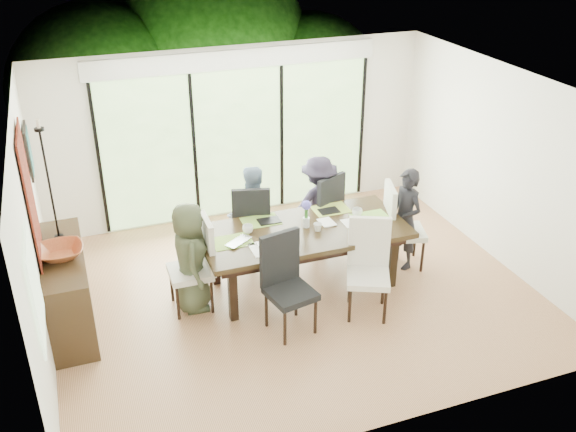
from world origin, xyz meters
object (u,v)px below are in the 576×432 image
object	(u,v)px
person_left_end	(190,257)
cup_b	(318,227)
sideboard	(67,288)
chair_near_left	(291,286)
laptop	(242,243)
cup_a	(248,229)
chair_far_right	(318,210)
person_far_left	(251,215)
table_top	(304,231)
person_right_end	(405,219)
chair_right_end	(406,226)
bowl	(60,252)
cup_c	(357,212)
chair_left_end	(189,265)
chair_near_right	(369,271)
chair_far_left	(251,221)
vase	(306,222)
person_far_right	(318,204)

from	to	relation	value
person_left_end	cup_b	xyz separation A→B (m)	(1.63, -0.10, 0.17)
sideboard	chair_near_left	bearing A→B (deg)	-23.38
laptop	sideboard	size ratio (longest dim) A/B	0.21
cup_a	chair_near_left	bearing A→B (deg)	-78.91
chair_far_right	person_far_left	bearing A→B (deg)	-23.80
person_left_end	person_far_left	world-z (taller)	same
table_top	person_right_end	size ratio (longest dim) A/B	1.86
laptop	cup_a	size ratio (longest dim) A/B	2.66
laptop	chair_right_end	bearing A→B (deg)	-32.27
person_right_end	bowl	size ratio (longest dim) A/B	2.77
cup_b	cup_c	bearing A→B (deg)	17.10
person_right_end	chair_left_end	bearing A→B (deg)	-103.44
person_far_left	sideboard	xyz separation A→B (m)	(-2.49, -0.65, -0.23)
chair_near_right	person_far_left	world-z (taller)	person_far_left
table_top	cup_a	bearing A→B (deg)	167.91
chair_right_end	sideboard	world-z (taller)	chair_right_end
laptop	chair_near_left	bearing A→B (deg)	-100.26
chair_left_end	chair_far_right	distance (m)	2.22
chair_left_end	chair_near_right	world-z (taller)	same
chair_far_left	person_right_end	distance (m)	2.11
vase	chair_near_left	bearing A→B (deg)	-120.87
chair_near_left	sideboard	world-z (taller)	chair_near_left
person_far_left	cup_a	world-z (taller)	person_far_left
laptop	bowl	size ratio (longest dim) A/B	0.71
chair_left_end	person_far_right	xyz separation A→B (m)	(2.05, 0.83, 0.11)
chair_left_end	chair_far_right	world-z (taller)	same
chair_near_right	cup_b	size ratio (longest dim) A/B	11.00
cup_c	sideboard	distance (m)	3.76
chair_left_end	sideboard	distance (m)	1.45
person_left_end	person_right_end	xyz separation A→B (m)	(2.96, 0.00, 0.00)
sideboard	person_far_left	bearing A→B (deg)	14.58
chair_near_left	cup_c	bearing A→B (deg)	24.92
person_far_left	table_top	bearing A→B (deg)	107.30
chair_near_left	laptop	size ratio (longest dim) A/B	3.33
bowl	person_left_end	bearing A→B (deg)	-3.27
table_top	vase	size ratio (longest dim) A/B	20.00
cup_c	sideboard	xyz separation A→B (m)	(-3.74, 0.08, -0.40)
chair_left_end	person_left_end	bearing A→B (deg)	90.79
chair_far_left	cup_c	size ratio (longest dim) A/B	8.87
cup_c	sideboard	bearing A→B (deg)	178.72
sideboard	chair_far_left	bearing A→B (deg)	15.01
chair_far_left	chair_far_right	distance (m)	1.00
table_top	person_far_left	world-z (taller)	person_far_left
chair_far_right	chair_far_left	bearing A→B (deg)	-24.94
chair_near_right	vase	distance (m)	1.06
table_top	chair_near_right	size ratio (longest dim) A/B	2.18
person_right_end	cup_b	bearing A→B (deg)	-99.14
chair_near_right	sideboard	world-z (taller)	chair_near_right
laptop	chair_far_left	bearing A→B (deg)	32.46
person_far_right	chair_left_end	bearing A→B (deg)	20.87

